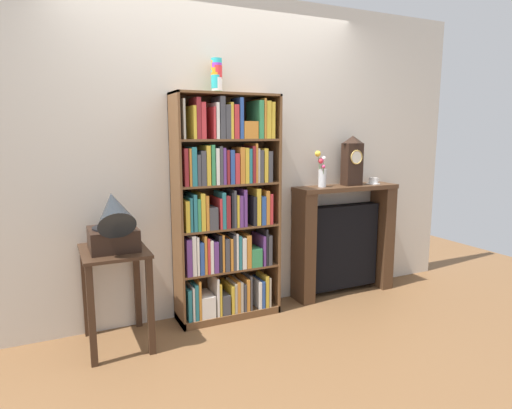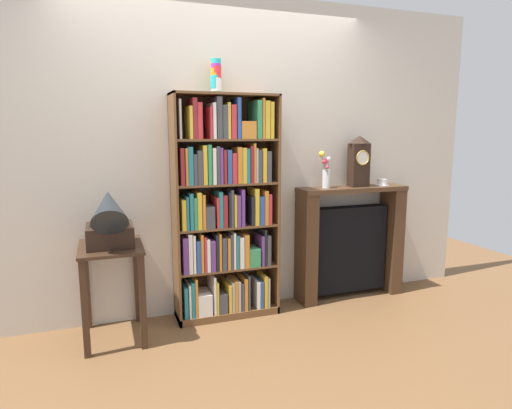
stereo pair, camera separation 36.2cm
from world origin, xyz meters
The scene contains 10 objects.
ground_plane centered at (0.00, 0.00, -0.01)m, with size 7.59×6.40×0.02m, color brown.
wall_back centered at (0.14, 0.35, 1.31)m, with size 4.59×0.08×2.61m, color beige.
bookshelf centered at (-0.01, 0.15, 0.88)m, with size 0.84×0.29×1.81m.
cup_stack centered at (-0.06, 0.20, 1.94)m, with size 0.09×0.09×0.26m.
side_table_left centered at (-0.90, 0.03, 0.52)m, with size 0.44×0.55×0.71m.
gramophone centered at (-0.90, -0.03, 0.90)m, with size 0.32×0.48×0.49m.
fireplace_mantel centered at (1.19, 0.19, 0.51)m, with size 1.02×0.27×1.03m.
mantel_clock centered at (1.24, 0.17, 1.26)m, with size 0.17×0.13×0.45m.
flower_vase centered at (0.92, 0.18, 1.17)m, with size 0.13×0.13×0.32m.
teacup_with_saucer centered at (1.50, 0.17, 1.06)m, with size 0.13×0.13×0.06m.
Camera 2 is at (-0.94, -3.21, 1.52)m, focal length 30.67 mm.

